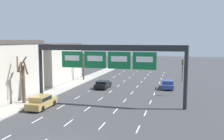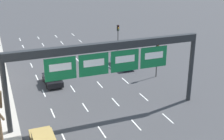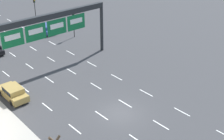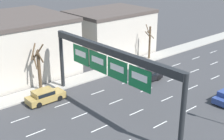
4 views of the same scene
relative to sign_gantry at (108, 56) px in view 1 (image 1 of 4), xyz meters
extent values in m
cube|color=white|center=(-4.95, -12.67, -5.87)|extent=(0.12, 2.00, 0.01)
cube|color=white|center=(-4.95, -7.67, -5.87)|extent=(0.12, 2.00, 0.01)
cube|color=white|center=(-4.95, -2.67, -5.87)|extent=(0.12, 2.00, 0.01)
cube|color=white|center=(-4.95, 2.33, -5.87)|extent=(0.12, 2.00, 0.01)
cube|color=white|center=(-4.95, 7.33, -5.87)|extent=(0.12, 2.00, 0.01)
cube|color=white|center=(-4.95, 12.33, -5.87)|extent=(0.12, 2.00, 0.01)
cube|color=white|center=(-4.95, 17.33, -5.87)|extent=(0.12, 2.00, 0.01)
cube|color=white|center=(-4.95, 22.33, -5.87)|extent=(0.12, 2.00, 0.01)
cube|color=white|center=(-4.95, 27.33, -5.87)|extent=(0.12, 2.00, 0.01)
cube|color=white|center=(-4.95, 32.33, -5.87)|extent=(0.12, 2.00, 0.01)
cube|color=white|center=(-1.65, -7.67, -5.87)|extent=(0.12, 2.00, 0.01)
cube|color=white|center=(-1.65, -2.67, -5.87)|extent=(0.12, 2.00, 0.01)
cube|color=white|center=(-1.65, 2.33, -5.87)|extent=(0.12, 2.00, 0.01)
cube|color=white|center=(-1.65, 7.33, -5.87)|extent=(0.12, 2.00, 0.01)
cube|color=white|center=(-1.65, 12.33, -5.87)|extent=(0.12, 2.00, 0.01)
cube|color=white|center=(-1.65, 17.33, -5.87)|extent=(0.12, 2.00, 0.01)
cube|color=white|center=(-1.65, 22.33, -5.87)|extent=(0.12, 2.00, 0.01)
cube|color=white|center=(-1.65, 27.33, -5.87)|extent=(0.12, 2.00, 0.01)
cube|color=white|center=(-1.65, 32.33, -5.87)|extent=(0.12, 2.00, 0.01)
cube|color=white|center=(1.65, -7.67, -5.87)|extent=(0.12, 2.00, 0.01)
cube|color=white|center=(1.65, -2.67, -5.87)|extent=(0.12, 2.00, 0.01)
cube|color=white|center=(1.65, 2.33, -5.87)|extent=(0.12, 2.00, 0.01)
cube|color=white|center=(1.65, 7.33, -5.87)|extent=(0.12, 2.00, 0.01)
cube|color=white|center=(1.65, 12.33, -5.87)|extent=(0.12, 2.00, 0.01)
cube|color=white|center=(1.65, 17.33, -5.87)|extent=(0.12, 2.00, 0.01)
cube|color=white|center=(1.65, 22.33, -5.87)|extent=(0.12, 2.00, 0.01)
cube|color=white|center=(1.65, 27.33, -5.87)|extent=(0.12, 2.00, 0.01)
cube|color=white|center=(1.65, 32.33, -5.87)|extent=(0.12, 2.00, 0.01)
cube|color=white|center=(4.95, -7.67, -5.87)|extent=(0.12, 2.00, 0.01)
cube|color=white|center=(4.95, -2.67, -5.87)|extent=(0.12, 2.00, 0.01)
cube|color=white|center=(4.95, 2.33, -5.87)|extent=(0.12, 2.00, 0.01)
cube|color=white|center=(4.95, 7.33, -5.87)|extent=(0.12, 2.00, 0.01)
cube|color=white|center=(4.95, 12.33, -5.87)|extent=(0.12, 2.00, 0.01)
cube|color=white|center=(4.95, 17.33, -5.87)|extent=(0.12, 2.00, 0.01)
cube|color=white|center=(4.95, 22.33, -5.87)|extent=(0.12, 2.00, 0.01)
cube|color=white|center=(4.95, 27.33, -5.87)|extent=(0.12, 2.00, 0.01)
cube|color=white|center=(4.95, 32.33, -5.87)|extent=(0.12, 2.00, 0.01)
cylinder|color=#232628|center=(-9.05, 0.05, -2.27)|extent=(0.45, 0.45, 7.21)
cylinder|color=#232628|center=(9.05, 0.05, -2.27)|extent=(0.45, 0.45, 7.21)
cube|color=#232628|center=(0.00, 0.05, 0.99)|extent=(18.10, 0.60, 0.70)
cube|color=#116B38|center=(-4.46, -0.29, -0.47)|extent=(2.72, 0.08, 2.00)
cube|color=white|center=(-4.46, -0.33, -0.28)|extent=(1.90, 0.02, 0.64)
cube|color=#116B38|center=(-1.49, -0.29, -0.47)|extent=(2.72, 0.08, 2.00)
cube|color=white|center=(-1.49, -0.33, -0.28)|extent=(1.90, 0.02, 0.64)
cube|color=#116B38|center=(1.49, -0.29, -0.47)|extent=(2.72, 0.08, 2.00)
cube|color=white|center=(1.49, -0.33, -0.28)|extent=(1.90, 0.02, 0.64)
cube|color=#116B38|center=(4.46, -0.29, -0.47)|extent=(2.72, 0.08, 2.00)
cube|color=white|center=(4.46, -0.33, -0.28)|extent=(1.90, 0.02, 0.64)
cube|color=beige|center=(-16.02, 13.76, -2.55)|extent=(9.14, 12.61, 6.65)
cube|color=#4C423D|center=(-16.02, 13.76, 1.03)|extent=(9.32, 12.87, 0.50)
cube|color=black|center=(-3.51, 9.54, -5.36)|extent=(1.84, 3.94, 0.65)
cube|color=black|center=(-3.51, 9.31, -4.82)|extent=(1.70, 2.05, 0.43)
cube|color=black|center=(-3.51, 9.31, -4.82)|extent=(1.73, 1.89, 0.31)
cylinder|color=black|center=(-4.35, 10.73, -5.55)|extent=(0.22, 0.66, 0.66)
cylinder|color=black|center=(-2.68, 10.73, -5.55)|extent=(0.22, 0.66, 0.66)
cylinder|color=black|center=(-4.35, 8.36, -5.55)|extent=(0.22, 0.66, 0.66)
cylinder|color=black|center=(-2.68, 8.36, -5.55)|extent=(0.22, 0.66, 0.66)
cube|color=navy|center=(6.68, 12.18, -5.35)|extent=(1.81, 4.65, 0.66)
cube|color=navy|center=(6.68, 11.91, -4.75)|extent=(1.66, 2.42, 0.54)
cube|color=black|center=(6.68, 11.91, -4.75)|extent=(1.70, 2.22, 0.39)
cylinder|color=black|center=(5.86, 13.58, -5.55)|extent=(0.22, 0.66, 0.66)
cylinder|color=black|center=(7.49, 13.58, -5.55)|extent=(0.22, 0.66, 0.66)
cylinder|color=black|center=(5.86, 10.79, -5.55)|extent=(0.22, 0.66, 0.66)
cylinder|color=black|center=(7.49, 10.79, -5.55)|extent=(0.22, 0.66, 0.66)
cube|color=#A88947|center=(-6.79, -3.67, -5.32)|extent=(1.77, 4.36, 0.72)
cube|color=#A88947|center=(-6.79, -3.93, -4.67)|extent=(1.63, 2.27, 0.57)
cube|color=black|center=(-6.79, -3.93, -4.67)|extent=(1.66, 2.08, 0.41)
cylinder|color=black|center=(-7.59, -2.36, -5.55)|extent=(0.22, 0.66, 0.66)
cylinder|color=black|center=(-6.00, -2.36, -5.55)|extent=(0.22, 0.66, 0.66)
cylinder|color=black|center=(-7.59, -4.98, -5.55)|extent=(0.22, 0.66, 0.66)
cylinder|color=black|center=(-6.00, -4.98, -5.55)|extent=(0.22, 0.66, 0.66)
cylinder|color=black|center=(9.13, 7.20, -4.06)|extent=(0.12, 0.12, 3.64)
cube|color=black|center=(9.13, 7.20, -1.79)|extent=(0.30, 0.24, 0.90)
sphere|color=red|center=(9.13, 7.07, -1.49)|extent=(0.20, 0.20, 0.20)
sphere|color=#412F0C|center=(9.13, 7.07, -1.79)|extent=(0.20, 0.20, 0.20)
sphere|color=#0E3515|center=(9.13, 7.07, -2.09)|extent=(0.20, 0.20, 0.20)
cylinder|color=black|center=(8.96, 19.42, -4.25)|extent=(0.12, 0.12, 3.27)
cube|color=black|center=(8.96, 19.42, -2.16)|extent=(0.30, 0.24, 0.90)
sphere|color=#3D0E0C|center=(8.96, 19.29, -1.86)|extent=(0.20, 0.20, 0.20)
sphere|color=gold|center=(8.96, 19.29, -2.16)|extent=(0.20, 0.20, 0.20)
sphere|color=#0E3515|center=(8.96, 19.29, -2.46)|extent=(0.20, 0.20, 0.20)
cylinder|color=brown|center=(-9.86, -2.63, -3.42)|extent=(0.40, 0.40, 4.62)
cylinder|color=brown|center=(-10.17, -2.23, -0.86)|extent=(1.03, 0.85, 1.60)
cylinder|color=brown|center=(-9.48, -2.58, -1.41)|extent=(0.29, 0.95, 1.70)
cylinder|color=brown|center=(-9.89, -3.07, -1.95)|extent=(1.05, 0.23, 1.87)
cylinder|color=brown|center=(-10.26, -2.70, -1.34)|extent=(0.35, 0.98, 1.20)
cylinder|color=brown|center=(-10.34, -2.95, -0.93)|extent=(0.89, 1.18, 1.83)
cylinder|color=brown|center=(-9.48, 16.21, -3.19)|extent=(0.30, 0.30, 5.08)
cylinder|color=brown|center=(-9.07, 15.88, -1.82)|extent=(0.83, 0.99, 1.20)
cylinder|color=brown|center=(-9.39, 15.68, -1.83)|extent=(1.16, 0.33, 0.96)
cylinder|color=brown|center=(-9.54, 15.75, -1.05)|extent=(1.05, 0.25, 1.53)
camera|label=1|loc=(8.19, -28.60, 1.86)|focal=40.00mm
camera|label=2|loc=(-9.40, -24.88, 8.63)|focal=50.00mm
camera|label=3|loc=(-18.03, -32.77, 12.57)|focal=50.00mm
camera|label=4|loc=(22.11, -18.69, 10.00)|focal=50.00mm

